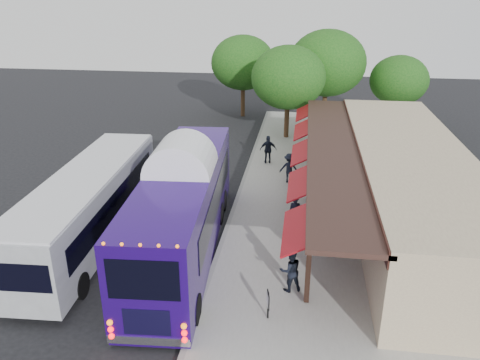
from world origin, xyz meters
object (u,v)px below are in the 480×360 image
at_px(coach_bus, 183,204).
at_px(city_bus, 89,204).
at_px(ped_c, 268,150).
at_px(sign_board, 268,301).
at_px(ped_d, 289,168).
at_px(ped_a, 295,214).
at_px(ped_b, 290,270).

distance_m(coach_bus, city_bus, 4.36).
xyz_separation_m(city_bus, ped_c, (7.00, 10.76, -0.73)).
bearing_deg(sign_board, ped_d, 77.38).
height_order(coach_bus, ped_a, coach_bus).
bearing_deg(ped_b, coach_bus, -49.03).
bearing_deg(ped_c, ped_d, 107.79).
bearing_deg(ped_a, ped_c, 102.27).
bearing_deg(ped_b, ped_a, -110.42).
bearing_deg(coach_bus, ped_a, 21.49).
xyz_separation_m(coach_bus, ped_a, (4.64, 2.19, -1.18)).
height_order(ped_a, ped_d, ped_d).
bearing_deg(ped_c, sign_board, 86.92).
bearing_deg(sign_board, ped_c, 83.06).
bearing_deg(coach_bus, ped_b, -32.66).
xyz_separation_m(coach_bus, city_bus, (-4.33, 0.28, -0.38)).
bearing_deg(ped_b, city_bus, -37.66).
bearing_deg(ped_c, ped_b, 90.31).
xyz_separation_m(coach_bus, ped_b, (4.61, -2.54, -1.16)).
xyz_separation_m(city_bus, ped_b, (8.94, -2.82, -0.78)).
distance_m(ped_b, sign_board, 1.85).
relative_size(city_bus, ped_d, 6.97).
xyz_separation_m(ped_b, ped_c, (-1.95, 13.58, 0.05)).
bearing_deg(sign_board, coach_bus, 121.10).
height_order(ped_c, sign_board, ped_c).
distance_m(coach_bus, ped_c, 11.41).
height_order(city_bus, ped_a, city_bus).
bearing_deg(city_bus, ped_a, 9.25).
distance_m(coach_bus, ped_d, 9.05).
relative_size(coach_bus, ped_d, 7.32).
xyz_separation_m(ped_b, ped_d, (-0.48, 10.52, 0.02)).
distance_m(ped_c, sign_board, 15.35).
bearing_deg(coach_bus, sign_board, -50.99).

